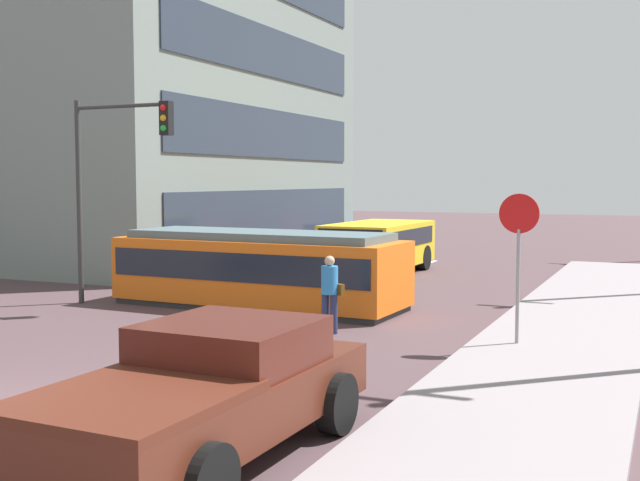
{
  "coord_description": "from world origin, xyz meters",
  "views": [
    {
      "loc": [
        8.76,
        -7.82,
        3.28
      ],
      "look_at": [
        0.98,
        9.56,
        1.82
      ],
      "focal_mm": 44.47,
      "sensor_mm": 36.0,
      "label": 1
    }
  ],
  "objects_px": {
    "city_bus": "(378,244)",
    "pedestrian_crossing": "(330,290)",
    "parked_sedan_far": "(280,246)",
    "stop_sign": "(519,237)",
    "parked_sedan_mid": "(203,262)",
    "pickup_truck_parked": "(208,391)",
    "parked_sedan_furthest": "(345,235)",
    "streetcar_tram": "(259,268)",
    "traffic_light_mast": "(113,162)"
  },
  "relations": [
    {
      "from": "pedestrian_crossing",
      "to": "stop_sign",
      "type": "distance_m",
      "value": 4.15
    },
    {
      "from": "streetcar_tram",
      "to": "parked_sedan_far",
      "type": "xyz_separation_m",
      "value": [
        -4.57,
        10.19,
        -0.39
      ]
    },
    {
      "from": "parked_sedan_furthest",
      "to": "parked_sedan_mid",
      "type": "bearing_deg",
      "value": -88.12
    },
    {
      "from": "parked_sedan_far",
      "to": "stop_sign",
      "type": "bearing_deg",
      "value": -47.75
    },
    {
      "from": "pickup_truck_parked",
      "to": "parked_sedan_far",
      "type": "relative_size",
      "value": 1.21
    },
    {
      "from": "pickup_truck_parked",
      "to": "parked_sedan_far",
      "type": "distance_m",
      "value": 22.35
    },
    {
      "from": "city_bus",
      "to": "parked_sedan_mid",
      "type": "height_order",
      "value": "city_bus"
    },
    {
      "from": "streetcar_tram",
      "to": "city_bus",
      "type": "distance_m",
      "value": 8.23
    },
    {
      "from": "parked_sedan_far",
      "to": "traffic_light_mast",
      "type": "bearing_deg",
      "value": -84.63
    },
    {
      "from": "streetcar_tram",
      "to": "parked_sedan_far",
      "type": "distance_m",
      "value": 11.18
    },
    {
      "from": "city_bus",
      "to": "parked_sedan_far",
      "type": "relative_size",
      "value": 1.25
    },
    {
      "from": "parked_sedan_mid",
      "to": "parked_sedan_furthest",
      "type": "distance_m",
      "value": 13.22
    },
    {
      "from": "parked_sedan_far",
      "to": "streetcar_tram",
      "type": "bearing_deg",
      "value": -65.85
    },
    {
      "from": "traffic_light_mast",
      "to": "stop_sign",
      "type": "bearing_deg",
      "value": -6.5
    },
    {
      "from": "parked_sedan_mid",
      "to": "parked_sedan_furthest",
      "type": "relative_size",
      "value": 0.94
    },
    {
      "from": "pedestrian_crossing",
      "to": "parked_sedan_far",
      "type": "xyz_separation_m",
      "value": [
        -7.66,
        12.72,
        -0.32
      ]
    },
    {
      "from": "pedestrian_crossing",
      "to": "pickup_truck_parked",
      "type": "bearing_deg",
      "value": -77.27
    },
    {
      "from": "stop_sign",
      "to": "parked_sedan_furthest",
      "type": "bearing_deg",
      "value": 120.59
    },
    {
      "from": "pedestrian_crossing",
      "to": "parked_sedan_far",
      "type": "distance_m",
      "value": 14.86
    },
    {
      "from": "pedestrian_crossing",
      "to": "traffic_light_mast",
      "type": "bearing_deg",
      "value": 170.22
    },
    {
      "from": "parked_sedan_furthest",
      "to": "traffic_light_mast",
      "type": "height_order",
      "value": "traffic_light_mast"
    },
    {
      "from": "pickup_truck_parked",
      "to": "parked_sedan_mid",
      "type": "distance_m",
      "value": 16.69
    },
    {
      "from": "traffic_light_mast",
      "to": "parked_sedan_furthest",
      "type": "bearing_deg",
      "value": 93.58
    },
    {
      "from": "city_bus",
      "to": "parked_sedan_mid",
      "type": "relative_size",
      "value": 1.21
    },
    {
      "from": "pedestrian_crossing",
      "to": "pickup_truck_parked",
      "type": "height_order",
      "value": "pedestrian_crossing"
    },
    {
      "from": "parked_sedan_furthest",
      "to": "streetcar_tram",
      "type": "bearing_deg",
      "value": -74.87
    },
    {
      "from": "city_bus",
      "to": "parked_sedan_mid",
      "type": "xyz_separation_m",
      "value": [
        -4.51,
        -4.26,
        -0.39
      ]
    },
    {
      "from": "pedestrian_crossing",
      "to": "traffic_light_mast",
      "type": "height_order",
      "value": "traffic_light_mast"
    },
    {
      "from": "parked_sedan_furthest",
      "to": "stop_sign",
      "type": "bearing_deg",
      "value": -59.41
    },
    {
      "from": "pickup_truck_parked",
      "to": "stop_sign",
      "type": "height_order",
      "value": "stop_sign"
    },
    {
      "from": "city_bus",
      "to": "stop_sign",
      "type": "height_order",
      "value": "stop_sign"
    },
    {
      "from": "parked_sedan_furthest",
      "to": "stop_sign",
      "type": "xyz_separation_m",
      "value": [
        11.69,
        -19.77,
        1.57
      ]
    },
    {
      "from": "pedestrian_crossing",
      "to": "parked_sedan_far",
      "type": "height_order",
      "value": "pedestrian_crossing"
    },
    {
      "from": "parked_sedan_mid",
      "to": "parked_sedan_furthest",
      "type": "xyz_separation_m",
      "value": [
        -0.43,
        13.21,
        0.0
      ]
    },
    {
      "from": "parked_sedan_far",
      "to": "city_bus",
      "type": "bearing_deg",
      "value": -22.04
    },
    {
      "from": "pedestrian_crossing",
      "to": "parked_sedan_furthest",
      "type": "bearing_deg",
      "value": 111.43
    },
    {
      "from": "city_bus",
      "to": "parked_sedan_far",
      "type": "xyz_separation_m",
      "value": [
        -4.87,
        1.97,
        -0.39
      ]
    },
    {
      "from": "pedestrian_crossing",
      "to": "parked_sedan_furthest",
      "type": "distance_m",
      "value": 21.17
    },
    {
      "from": "city_bus",
      "to": "pedestrian_crossing",
      "type": "bearing_deg",
      "value": -75.45
    },
    {
      "from": "streetcar_tram",
      "to": "parked_sedan_furthest",
      "type": "relative_size",
      "value": 1.66
    },
    {
      "from": "pedestrian_crossing",
      "to": "pickup_truck_parked",
      "type": "xyz_separation_m",
      "value": [
        1.71,
        -7.56,
        -0.15
      ]
    },
    {
      "from": "pedestrian_crossing",
      "to": "parked_sedan_far",
      "type": "relative_size",
      "value": 0.4
    },
    {
      "from": "streetcar_tram",
      "to": "pedestrian_crossing",
      "type": "xyz_separation_m",
      "value": [
        3.09,
        -2.53,
        -0.07
      ]
    },
    {
      "from": "parked_sedan_mid",
      "to": "traffic_light_mast",
      "type": "xyz_separation_m",
      "value": [
        0.73,
        -5.36,
        3.12
      ]
    },
    {
      "from": "pickup_truck_parked",
      "to": "parked_sedan_mid",
      "type": "height_order",
      "value": "pickup_truck_parked"
    },
    {
      "from": "streetcar_tram",
      "to": "parked_sedan_mid",
      "type": "bearing_deg",
      "value": 136.73
    },
    {
      "from": "parked_sedan_far",
      "to": "stop_sign",
      "type": "distance_m",
      "value": 17.35
    },
    {
      "from": "parked_sedan_far",
      "to": "traffic_light_mast",
      "type": "height_order",
      "value": "traffic_light_mast"
    },
    {
      "from": "parked_sedan_mid",
      "to": "streetcar_tram",
      "type": "bearing_deg",
      "value": -43.27
    },
    {
      "from": "pedestrian_crossing",
      "to": "stop_sign",
      "type": "height_order",
      "value": "stop_sign"
    }
  ]
}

